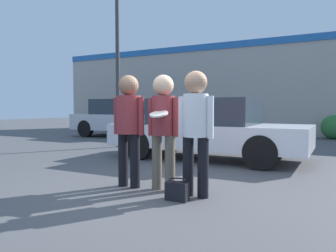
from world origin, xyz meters
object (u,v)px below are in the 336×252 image
(handbag, at_px, (177,190))
(street_lamp, at_px, (125,31))
(parked_car_far, at_px, (123,118))
(person_right, at_px, (196,122))
(person_middle_with_frisbee, at_px, (163,122))
(person_left, at_px, (129,120))
(shrub, at_px, (334,127))
(parked_car_near, at_px, (207,128))

(handbag, bearing_deg, street_lamp, 131.53)
(parked_car_far, xyz_separation_m, street_lamp, (2.24, -2.98, 2.72))
(person_right, height_order, street_lamp, street_lamp)
(person_middle_with_frisbee, bearing_deg, handbag, -43.30)
(handbag, bearing_deg, person_left, 161.52)
(shrub, xyz_separation_m, handbag, (-1.64, -10.34, -0.33))
(parked_car_near, distance_m, street_lamp, 4.17)
(shrub, relative_size, handbag, 3.09)
(parked_car_near, distance_m, shrub, 7.31)
(person_middle_with_frisbee, relative_size, person_right, 0.99)
(handbag, bearing_deg, parked_car_near, 104.85)
(person_right, bearing_deg, person_middle_with_frisbee, 168.85)
(person_left, bearing_deg, handbag, -18.48)
(street_lamp, bearing_deg, parked_car_near, -16.93)
(person_left, height_order, parked_car_near, person_left)
(street_lamp, distance_m, handbag, 6.78)
(street_lamp, height_order, shrub, street_lamp)
(person_right, distance_m, shrub, 10.18)
(parked_car_far, height_order, street_lamp, street_lamp)
(person_middle_with_frisbee, relative_size, shrub, 1.82)
(person_left, bearing_deg, person_right, -2.04)
(street_lamp, bearing_deg, parked_car_far, 126.96)
(person_left, distance_m, street_lamp, 5.60)
(parked_car_near, xyz_separation_m, shrub, (2.57, 6.84, -0.26))
(person_left, height_order, handbag, person_left)
(person_middle_with_frisbee, distance_m, person_right, 0.57)
(person_right, xyz_separation_m, street_lamp, (-4.04, 4.12, 2.49))
(person_right, relative_size, parked_car_far, 0.41)
(parked_car_near, height_order, shrub, parked_car_near)
(person_middle_with_frisbee, height_order, parked_car_near, person_middle_with_frisbee)
(person_right, xyz_separation_m, parked_car_far, (-6.28, 7.09, -0.23))
(handbag, bearing_deg, parked_car_far, 129.76)
(person_left, bearing_deg, street_lamp, 125.59)
(parked_car_far, bearing_deg, shrub, 20.85)
(person_middle_with_frisbee, distance_m, parked_car_far, 9.03)
(parked_car_near, distance_m, parked_car_far, 6.50)
(handbag, bearing_deg, shrub, 81.00)
(parked_car_far, bearing_deg, person_left, -53.82)
(parked_car_near, bearing_deg, person_right, -71.69)
(person_left, bearing_deg, parked_car_near, 89.00)
(person_middle_with_frisbee, distance_m, parked_car_near, 3.16)
(person_middle_with_frisbee, bearing_deg, street_lamp, 130.96)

